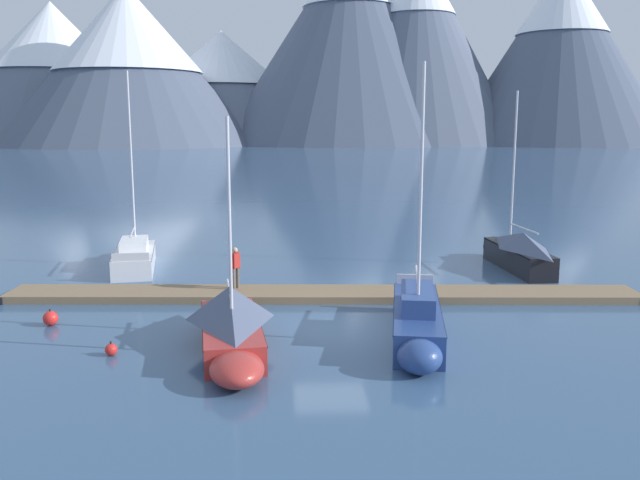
% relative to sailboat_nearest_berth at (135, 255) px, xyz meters
% --- Properties ---
extents(ground_plane, '(700.00, 700.00, 0.00)m').
position_rel_sailboat_nearest_berth_xyz_m(ground_plane, '(8.72, -10.41, -0.60)').
color(ground_plane, '#38567A').
extents(mountain_west_summit, '(87.28, 87.28, 47.97)m').
position_rel_sailboat_nearest_berth_xyz_m(mountain_west_summit, '(-70.82, 210.48, 24.76)').
color(mountain_west_summit, slate).
rests_on(mountain_west_summit, ground).
extents(mountain_central_massif, '(81.97, 81.97, 49.26)m').
position_rel_sailboat_nearest_berth_xyz_m(mountain_central_massif, '(-40.26, 186.77, 25.70)').
color(mountain_central_massif, '#4C566B').
rests_on(mountain_central_massif, ground).
extents(mountain_shoulder_ridge, '(88.56, 88.56, 39.31)m').
position_rel_sailboat_nearest_berth_xyz_m(mountain_shoulder_ridge, '(-13.51, 215.12, 20.18)').
color(mountain_shoulder_ridge, slate).
rests_on(mountain_shoulder_ridge, ground).
extents(mountain_east_summit, '(89.26, 89.26, 67.93)m').
position_rel_sailboat_nearest_berth_xyz_m(mountain_east_summit, '(30.84, 199.04, 34.27)').
color(mountain_east_summit, '#4C566B').
rests_on(mountain_east_summit, ground).
extents(mountain_rear_spur, '(69.13, 69.13, 63.24)m').
position_rel_sailboat_nearest_berth_xyz_m(mountain_rear_spur, '(52.77, 193.63, 31.87)').
color(mountain_rear_spur, slate).
rests_on(mountain_rear_spur, ground).
extents(mountain_north_horn, '(71.13, 71.13, 57.98)m').
position_rel_sailboat_nearest_berth_xyz_m(mountain_north_horn, '(98.39, 186.27, 29.48)').
color(mountain_north_horn, '#4C566B').
rests_on(mountain_north_horn, ground).
extents(dock, '(25.06, 3.74, 0.30)m').
position_rel_sailboat_nearest_berth_xyz_m(dock, '(8.72, -6.41, -0.45)').
color(dock, '#846B4C').
rests_on(dock, ground).
extents(sailboat_nearest_berth, '(2.62, 6.88, 9.31)m').
position_rel_sailboat_nearest_berth_xyz_m(sailboat_nearest_berth, '(0.00, 0.00, 0.00)').
color(sailboat_nearest_berth, silver).
rests_on(sailboat_nearest_berth, ground).
extents(sailboat_second_berth, '(2.49, 6.82, 7.07)m').
position_rel_sailboat_nearest_berth_xyz_m(sailboat_second_berth, '(5.52, -12.45, 0.26)').
color(sailboat_second_berth, '#B2332D').
rests_on(sailboat_second_berth, ground).
extents(sailboat_mid_dock_port, '(2.62, 7.33, 8.68)m').
position_rel_sailboat_nearest_berth_xyz_m(sailboat_mid_dock_port, '(11.39, -11.83, 0.06)').
color(sailboat_mid_dock_port, navy).
rests_on(sailboat_mid_dock_port, ground).
extents(sailboat_mid_dock_starboard, '(1.83, 6.62, 8.40)m').
position_rel_sailboat_nearest_berth_xyz_m(sailboat_mid_dock_starboard, '(18.33, -1.56, 0.31)').
color(sailboat_mid_dock_starboard, black).
rests_on(sailboat_mid_dock_starboard, ground).
extents(person_on_dock, '(0.40, 0.50, 1.69)m').
position_rel_sailboat_nearest_berth_xyz_m(person_on_dock, '(5.22, -5.85, 0.67)').
color(person_on_dock, brown).
rests_on(person_on_dock, dock).
extents(mooring_buoy_channel_marker, '(0.52, 0.52, 0.60)m').
position_rel_sailboat_nearest_berth_xyz_m(mooring_buoy_channel_marker, '(-0.89, -9.53, -0.34)').
color(mooring_buoy_channel_marker, red).
rests_on(mooring_buoy_channel_marker, ground).
extents(mooring_buoy_inner_mooring, '(0.37, 0.37, 0.45)m').
position_rel_sailboat_nearest_berth_xyz_m(mooring_buoy_inner_mooring, '(1.94, -12.72, -0.41)').
color(mooring_buoy_inner_mooring, red).
rests_on(mooring_buoy_inner_mooring, ground).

